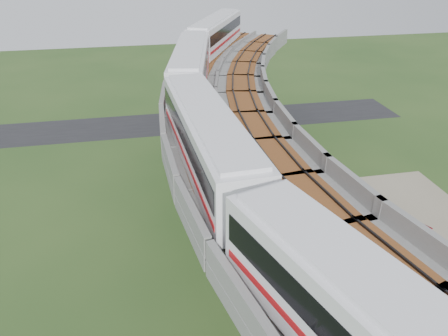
{
  "coord_description": "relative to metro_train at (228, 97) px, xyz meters",
  "views": [
    {
      "loc": [
        -5.58,
        -25.3,
        22.17
      ],
      "look_at": [
        -0.11,
        1.96,
        7.5
      ],
      "focal_mm": 35.0,
      "sensor_mm": 36.0,
      "label": 1
    }
  ],
  "objects": [
    {
      "name": "ground",
      "position": [
        -0.44,
        -3.37,
        -12.31
      ],
      "size": [
        160.0,
        160.0,
        0.0
      ],
      "primitive_type": "plane",
      "color": "#2B4B1E",
      "rests_on": "ground"
    },
    {
      "name": "dirt_lot",
      "position": [
        13.56,
        -5.37,
        -12.29
      ],
      "size": [
        18.0,
        26.0,
        0.04
      ],
      "primitive_type": "cube",
      "color": "gray",
      "rests_on": "ground"
    },
    {
      "name": "asphalt_road",
      "position": [
        -0.44,
        26.63,
        -12.29
      ],
      "size": [
        60.0,
        8.0,
        0.03
      ],
      "primitive_type": "cube",
      "color": "#232326",
      "rests_on": "ground"
    },
    {
      "name": "viaduct",
      "position": [
        3.4,
        -3.37,
        -3.26
      ],
      "size": [
        19.58,
        73.98,
        11.4
      ],
      "color": "#99968E",
      "rests_on": "ground"
    },
    {
      "name": "metro_train",
      "position": [
        0.0,
        0.0,
        0.0
      ],
      "size": [
        12.22,
        61.23,
        3.64
      ],
      "color": "white",
      "rests_on": "ground"
    },
    {
      "name": "fence",
      "position": [
        9.31,
        -3.37,
        -11.56
      ],
      "size": [
        3.87,
        38.73,
        1.5
      ],
      "color": "#2D382D",
      "rests_on": "ground"
    },
    {
      "name": "tree_0",
      "position": [
        10.96,
        19.99,
        -10.39
      ],
      "size": [
        1.8,
        1.8,
        2.7
      ],
      "color": "#382314",
      "rests_on": "ground"
    },
    {
      "name": "tree_1",
      "position": [
        7.77,
        11.08,
        -9.88
      ],
      "size": [
        2.44,
        2.44,
        3.47
      ],
      "color": "#382314",
      "rests_on": "ground"
    },
    {
      "name": "tree_2",
      "position": [
        7.19,
        5.02,
        -10.31
      ],
      "size": [
        2.39,
        2.39,
        3.02
      ],
      "color": "#382314",
      "rests_on": "ground"
    },
    {
      "name": "tree_3",
      "position": [
        6.07,
        -0.32,
        -10.6
      ],
      "size": [
        2.15,
        2.15,
        2.63
      ],
      "color": "#382314",
      "rests_on": "ground"
    },
    {
      "name": "tree_4",
      "position": [
        5.68,
        -6.96,
        -9.91
      ],
      "size": [
        2.81,
        2.81,
        3.59
      ],
      "color": "#382314",
      "rests_on": "ground"
    },
    {
      "name": "car_red",
      "position": [
        14.73,
        -3.37,
        -11.63
      ],
      "size": [
        4.09,
        3.01,
        1.29
      ],
      "primitive_type": "imported",
      "rotation": [
        0.0,
        0.0,
        -1.09
      ],
      "color": "maroon",
      "rests_on": "dirt_lot"
    },
    {
      "name": "car_dark",
      "position": [
        12.48,
        4.17,
        -11.61
      ],
      "size": [
        4.86,
        2.85,
        1.32
      ],
      "primitive_type": "imported",
      "rotation": [
        0.0,
        0.0,
        1.8
      ],
      "color": "black",
      "rests_on": "dirt_lot"
    }
  ]
}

